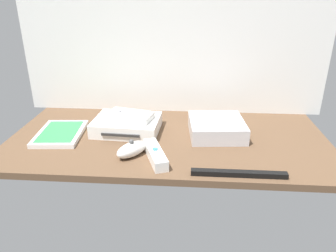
# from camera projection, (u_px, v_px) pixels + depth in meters

# --- Properties ---
(ground_plane) EXTENTS (1.00, 0.48, 0.02)m
(ground_plane) POSITION_uv_depth(u_px,v_px,m) (168.00, 140.00, 1.01)
(ground_plane) COLOR brown
(ground_plane) RESTS_ON ground
(back_wall) EXTENTS (1.10, 0.01, 0.64)m
(back_wall) POSITION_uv_depth(u_px,v_px,m) (173.00, 24.00, 1.10)
(back_wall) COLOR white
(back_wall) RESTS_ON ground
(game_console) EXTENTS (0.22, 0.17, 0.04)m
(game_console) POSITION_uv_depth(u_px,v_px,m) (127.00, 125.00, 1.05)
(game_console) COLOR white
(game_console) RESTS_ON ground_plane
(mini_computer) EXTENTS (0.18, 0.18, 0.05)m
(mini_computer) POSITION_uv_depth(u_px,v_px,m) (217.00, 127.00, 1.02)
(mini_computer) COLOR silver
(mini_computer) RESTS_ON ground_plane
(game_case) EXTENTS (0.15, 0.20, 0.02)m
(game_case) POSITION_uv_depth(u_px,v_px,m) (60.00, 133.00, 1.02)
(game_case) COLOR white
(game_case) RESTS_ON ground_plane
(remote_wand) EXTENTS (0.08, 0.15, 0.03)m
(remote_wand) POSITION_uv_depth(u_px,v_px,m) (155.00, 155.00, 0.87)
(remote_wand) COLOR white
(remote_wand) RESTS_ON ground_plane
(remote_nunchuk) EXTENTS (0.10, 0.10, 0.05)m
(remote_nunchuk) POSITION_uv_depth(u_px,v_px,m) (132.00, 149.00, 0.89)
(remote_nunchuk) COLOR white
(remote_nunchuk) RESTS_ON ground_plane
(remote_classic_pad) EXTENTS (0.16, 0.11, 0.02)m
(remote_classic_pad) POSITION_uv_depth(u_px,v_px,m) (130.00, 116.00, 1.03)
(remote_classic_pad) COLOR white
(remote_classic_pad) RESTS_ON game_console
(sensor_bar) EXTENTS (0.24, 0.02, 0.01)m
(sensor_bar) POSITION_uv_depth(u_px,v_px,m) (239.00, 174.00, 0.80)
(sensor_bar) COLOR black
(sensor_bar) RESTS_ON ground_plane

